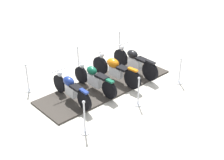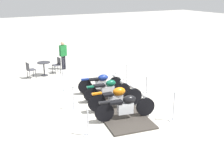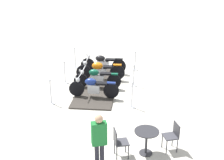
{
  "view_description": "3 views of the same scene",
  "coord_description": "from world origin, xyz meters",
  "px_view_note": "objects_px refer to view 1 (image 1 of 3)",
  "views": [
    {
      "loc": [
        6.46,
        -7.6,
        5.69
      ],
      "look_at": [
        1.12,
        -1.02,
        1.09
      ],
      "focal_mm": 50.3,
      "sensor_mm": 36.0,
      "label": 1
    },
    {
      "loc": [
        5.2,
        9.64,
        4.7
      ],
      "look_at": [
        -0.33,
        -0.56,
        0.88
      ],
      "focal_mm": 45.01,
      "sensor_mm": 36.0,
      "label": 2
    },
    {
      "loc": [
        0.0,
        -12.58,
        5.24
      ],
      "look_at": [
        0.53,
        -1.68,
        0.88
      ],
      "focal_mm": 46.35,
      "sensor_mm": 36.0,
      "label": 3
    }
  ],
  "objects_px": {
    "stanchion_right_rear": "(28,82)",
    "stanchion_right_mid": "(78,64)",
    "stanchion_left_front": "(180,75)",
    "motorcycle_navy": "(71,88)",
    "stanchion_left_rear": "(85,122)",
    "stanchion_left_mid": "(138,96)",
    "motorcycle_forest": "(94,79)",
    "stanchion_right_front": "(119,48)",
    "motorcycle_black": "(134,61)",
    "motorcycle_copper": "(115,69)"
  },
  "relations": [
    {
      "from": "stanchion_left_mid",
      "to": "stanchion_left_rear",
      "type": "xyz_separation_m",
      "value": [
        -0.33,
        -2.2,
        0.04
      ]
    },
    {
      "from": "motorcycle_copper",
      "to": "stanchion_right_rear",
      "type": "relative_size",
      "value": 2.24
    },
    {
      "from": "motorcycle_copper",
      "to": "stanchion_left_front",
      "type": "bearing_deg",
      "value": -138.1
    },
    {
      "from": "stanchion_right_mid",
      "to": "stanchion_right_front",
      "type": "bearing_deg",
      "value": 81.37
    },
    {
      "from": "motorcycle_copper",
      "to": "motorcycle_forest",
      "type": "height_order",
      "value": "motorcycle_copper"
    },
    {
      "from": "stanchion_left_mid",
      "to": "stanchion_left_rear",
      "type": "distance_m",
      "value": 2.22
    },
    {
      "from": "motorcycle_forest",
      "to": "stanchion_left_front",
      "type": "xyz_separation_m",
      "value": [
        2.04,
        2.45,
        -0.18
      ]
    },
    {
      "from": "motorcycle_black",
      "to": "stanchion_right_rear",
      "type": "relative_size",
      "value": 2.22
    },
    {
      "from": "motorcycle_navy",
      "to": "stanchion_right_front",
      "type": "xyz_separation_m",
      "value": [
        -1.01,
        3.93,
        -0.12
      ]
    },
    {
      "from": "motorcycle_copper",
      "to": "stanchion_right_front",
      "type": "distance_m",
      "value": 2.34
    },
    {
      "from": "stanchion_left_front",
      "to": "stanchion_left_mid",
      "type": "relative_size",
      "value": 0.98
    },
    {
      "from": "motorcycle_black",
      "to": "stanchion_right_rear",
      "type": "bearing_deg",
      "value": 68.59
    },
    {
      "from": "motorcycle_forest",
      "to": "motorcycle_copper",
      "type": "bearing_deg",
      "value": -90.59
    },
    {
      "from": "stanchion_right_mid",
      "to": "stanchion_right_rear",
      "type": "bearing_deg",
      "value": -98.63
    },
    {
      "from": "motorcycle_forest",
      "to": "motorcycle_navy",
      "type": "xyz_separation_m",
      "value": [
        -0.16,
        -0.99,
        0.01
      ]
    },
    {
      "from": "motorcycle_black",
      "to": "motorcycle_forest",
      "type": "height_order",
      "value": "motorcycle_black"
    },
    {
      "from": "motorcycle_forest",
      "to": "stanchion_right_front",
      "type": "relative_size",
      "value": 1.85
    },
    {
      "from": "motorcycle_black",
      "to": "motorcycle_copper",
      "type": "height_order",
      "value": "motorcycle_copper"
    },
    {
      "from": "stanchion_right_rear",
      "to": "stanchion_left_mid",
      "type": "relative_size",
      "value": 1.01
    },
    {
      "from": "stanchion_right_rear",
      "to": "motorcycle_copper",
      "type": "bearing_deg",
      "value": 51.2
    },
    {
      "from": "stanchion_left_front",
      "to": "stanchion_right_front",
      "type": "height_order",
      "value": "stanchion_right_front"
    },
    {
      "from": "stanchion_left_front",
      "to": "stanchion_left_rear",
      "type": "relative_size",
      "value": 0.93
    },
    {
      "from": "motorcycle_forest",
      "to": "stanchion_right_mid",
      "type": "bearing_deg",
      "value": -18.95
    },
    {
      "from": "stanchion_right_rear",
      "to": "stanchion_right_mid",
      "type": "bearing_deg",
      "value": 81.37
    },
    {
      "from": "motorcycle_copper",
      "to": "stanchion_right_mid",
      "type": "relative_size",
      "value": 2.15
    },
    {
      "from": "motorcycle_copper",
      "to": "stanchion_left_front",
      "type": "height_order",
      "value": "motorcycle_copper"
    },
    {
      "from": "motorcycle_black",
      "to": "stanchion_right_rear",
      "type": "xyz_separation_m",
      "value": [
        -2.14,
        -3.45,
        -0.19
      ]
    },
    {
      "from": "stanchion_right_mid",
      "to": "stanchion_left_rear",
      "type": "distance_m",
      "value": 3.93
    },
    {
      "from": "stanchion_right_mid",
      "to": "stanchion_left_front",
      "type": "bearing_deg",
      "value": 25.75
    },
    {
      "from": "motorcycle_copper",
      "to": "motorcycle_black",
      "type": "bearing_deg",
      "value": -94.82
    },
    {
      "from": "motorcycle_copper",
      "to": "stanchion_left_mid",
      "type": "relative_size",
      "value": 2.27
    },
    {
      "from": "motorcycle_copper",
      "to": "motorcycle_forest",
      "type": "distance_m",
      "value": 1.01
    },
    {
      "from": "motorcycle_black",
      "to": "stanchion_left_rear",
      "type": "bearing_deg",
      "value": 115.58
    },
    {
      "from": "stanchion_right_mid",
      "to": "stanchion_left_mid",
      "type": "bearing_deg",
      "value": -8.63
    },
    {
      "from": "stanchion_right_rear",
      "to": "stanchion_left_front",
      "type": "distance_m",
      "value": 5.5
    },
    {
      "from": "stanchion_right_rear",
      "to": "stanchion_left_mid",
      "type": "height_order",
      "value": "stanchion_right_rear"
    },
    {
      "from": "stanchion_right_front",
      "to": "stanchion_right_mid",
      "type": "relative_size",
      "value": 1.06
    },
    {
      "from": "stanchion_right_mid",
      "to": "stanchion_left_rear",
      "type": "xyz_separation_m",
      "value": [
        2.88,
        -2.68,
        0.04
      ]
    },
    {
      "from": "motorcycle_copper",
      "to": "stanchion_left_front",
      "type": "xyz_separation_m",
      "value": [
        1.9,
        1.45,
        -0.21
      ]
    },
    {
      "from": "motorcycle_black",
      "to": "stanchion_right_mid",
      "type": "xyz_separation_m",
      "value": [
        -1.81,
        -1.26,
        -0.19
      ]
    },
    {
      "from": "motorcycle_navy",
      "to": "stanchion_left_rear",
      "type": "relative_size",
      "value": 1.93
    },
    {
      "from": "motorcycle_black",
      "to": "motorcycle_forest",
      "type": "xyz_separation_m",
      "value": [
        -0.3,
        -2.0,
        -0.03
      ]
    },
    {
      "from": "motorcycle_copper",
      "to": "stanchion_right_rear",
      "type": "distance_m",
      "value": 3.15
    },
    {
      "from": "motorcycle_navy",
      "to": "stanchion_right_front",
      "type": "height_order",
      "value": "stanchion_right_front"
    },
    {
      "from": "motorcycle_navy",
      "to": "stanchion_left_mid",
      "type": "height_order",
      "value": "stanchion_left_mid"
    },
    {
      "from": "motorcycle_forest",
      "to": "stanchion_right_front",
      "type": "height_order",
      "value": "stanchion_right_front"
    },
    {
      "from": "motorcycle_forest",
      "to": "stanchion_left_rear",
      "type": "relative_size",
      "value": 1.96
    },
    {
      "from": "stanchion_right_rear",
      "to": "stanchion_right_front",
      "type": "bearing_deg",
      "value": 81.37
    },
    {
      "from": "motorcycle_navy",
      "to": "stanchion_left_front",
      "type": "xyz_separation_m",
      "value": [
        2.2,
        3.44,
        -0.18
      ]
    },
    {
      "from": "stanchion_left_rear",
      "to": "stanchion_right_rear",
      "type": "bearing_deg",
      "value": 171.37
    }
  ]
}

